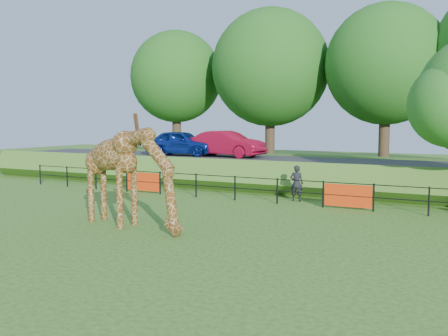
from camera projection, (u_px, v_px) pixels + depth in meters
The scene contains 9 objects.
ground at pixel (175, 245), 14.17m from camera, with size 90.00×90.00×0.00m, color #2B5F17.
giraffe at pixel (129, 177), 16.41m from camera, with size 4.67×0.86×3.34m, color #5B3512, non-canonical shape.
perimeter_fence at pixel (277, 191), 21.19m from camera, with size 28.07×0.10×1.10m, color black, non-canonical shape.
embankment at pixel (326, 172), 27.82m from camera, with size 40.00×9.00×1.30m, color #2B5F17.
road at pixel (318, 162), 26.43m from camera, with size 40.00×5.00×0.12m, color #2C2C2E.
car_blue at pixel (182, 143), 30.24m from camera, with size 1.81×4.49×1.53m, color navy.
car_red at pixel (227, 144), 29.06m from camera, with size 1.60×4.59×1.51m, color #BB0D2D.
visitor at pixel (297, 183), 21.84m from camera, with size 0.58×0.38×1.59m, color black.
bg_tree_line at pixel (385, 64), 32.09m from camera, with size 37.30×8.80×11.82m.
Camera 1 is at (7.60, -11.71, 3.53)m, focal length 40.00 mm.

